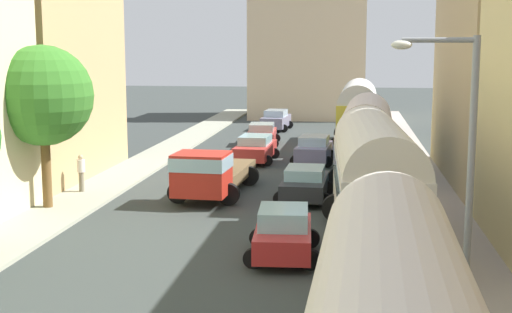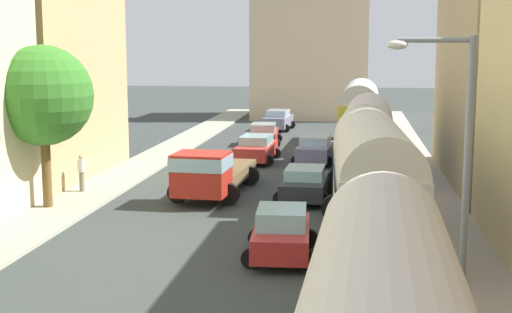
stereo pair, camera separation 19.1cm
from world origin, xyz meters
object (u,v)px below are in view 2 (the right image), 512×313
Objects in this scene: car_3 at (282,233)px; streetlamp_near at (455,162)px; parked_bus_2 at (367,135)px; pedestrian_0 at (82,172)px; cargo_truck_0 at (211,171)px; car_2 at (278,120)px; car_0 at (256,148)px; parked_bus_3 at (360,111)px; car_4 at (305,183)px; parked_bus_1 at (373,175)px; car_5 at (315,149)px; car_1 at (263,134)px.

streetlamp_near is (4.31, -5.57, 3.21)m from car_3.
pedestrian_0 is at bearing -156.67° from parked_bus_2.
cargo_truck_0 reaches higher than car_2.
car_3 is at bearing 127.72° from streetlamp_near.
parked_bus_2 is 19.16m from streetlamp_near.
parked_bus_2 is 7.64m from car_0.
parked_bus_3 is 2.38× the size of car_4.
parked_bus_1 is 5.60× the size of pedestrian_0.
parked_bus_3 is 1.43× the size of streetlamp_near.
car_3 is at bearing -95.57° from parked_bus_3.
cargo_truck_0 is 9.16m from car_3.
pedestrian_0 is 0.26× the size of streetlamp_near.
car_4 is (-2.64, 6.46, -1.59)m from parked_bus_1.
parked_bus_2 is 2.06× the size of car_5.
parked_bus_1 is 22.95m from parked_bus_3.
car_2 is at bearing 101.81° from parked_bus_1.
pedestrian_0 is at bearing -109.59° from car_1.
streetlamp_near is (4.19, -13.86, 3.26)m from car_4.
car_1 is 8.48m from car_2.
parked_bus_2 is 2.19× the size of car_3.
car_2 is 2.44× the size of pedestrian_0.
streetlamp_near reaches higher than parked_bus_3.
parked_bus_1 is at bearing -44.06° from cargo_truck_0.
car_5 is (-2.44, -6.93, -1.55)m from parked_bus_3.
parked_bus_2 is 13.55m from pedestrian_0.
streetlamp_near reaches higher than car_5.
parked_bus_2 is 8.48m from cargo_truck_0.
car_1 is 17.47m from pedestrian_0.
parked_bus_2 reaches higher than car_1.
streetlamp_near is (4.33, -23.42, 3.21)m from car_5.
parked_bus_3 is 6.42m from car_1.
parked_bus_1 reaches higher than parked_bus_2.
car_0 is 10.18m from car_4.
cargo_truck_0 is 5.75m from pedestrian_0.
streetlamp_near is at bearing -78.16° from parked_bus_1.
car_3 is (-2.42, -24.78, -1.55)m from parked_bus_3.
parked_bus_2 is 1.84× the size of car_0.
pedestrian_0 is at bearing -178.87° from car_4.
car_0 is at bearing 100.49° from car_3.
streetlamp_near reaches higher than parked_bus_2.
parked_bus_2 is (-0.01, 11.61, -0.13)m from parked_bus_1.
car_3 is at bearing -101.53° from parked_bus_2.
parked_bus_3 reaches higher than car_5.
parked_bus_2 is 1.91× the size of car_2.
parked_bus_3 reaches higher than parked_bus_1.
streetlamp_near is (1.55, -7.40, 1.67)m from parked_bus_1.
car_0 is at bearing 110.70° from parked_bus_1.
parked_bus_3 is 24.94m from car_3.
car_0 is 1.03× the size of car_1.
parked_bus_3 is at bearing 84.43° from car_3.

